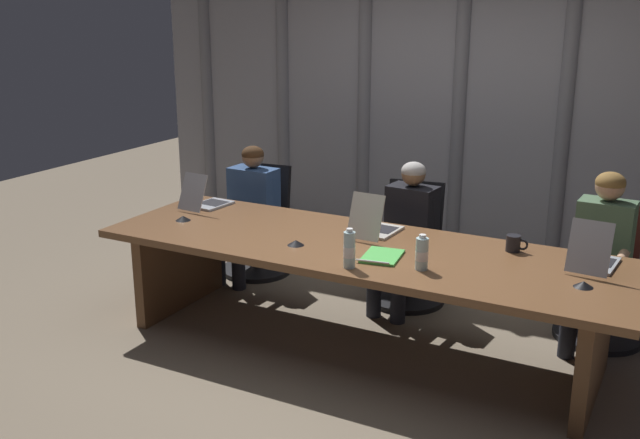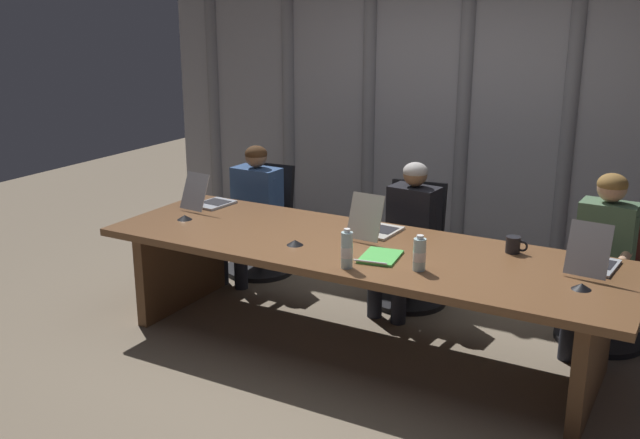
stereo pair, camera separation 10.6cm
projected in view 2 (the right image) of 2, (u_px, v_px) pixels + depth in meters
ground_plane at (357, 347)px, 4.98m from camera, size 12.28×12.28×0.00m
conference_table at (359, 266)px, 4.82m from camera, size 3.48×1.11×0.72m
curtain_backdrop at (467, 90)px, 6.28m from camera, size 6.14×0.17×3.03m
laptop_left_end at (208, 200)px, 5.66m from camera, size 0.26×0.43×0.29m
laptop_left_mid at (375, 227)px, 4.97m from camera, size 0.25×0.44×0.31m
laptop_center at (593, 260)px, 4.32m from camera, size 0.27×0.44×0.32m
office_chair_left_end at (262, 232)px, 6.33m from camera, size 0.60×0.60×0.90m
office_chair_left_mid at (410, 258)px, 5.69m from camera, size 0.60×0.60×0.91m
office_chair_center at (604, 292)px, 5.03m from camera, size 0.60×0.60×0.90m
person_left_end at (251, 204)px, 6.12m from camera, size 0.42×0.56×1.11m
person_left_mid at (407, 229)px, 5.46m from camera, size 0.41×0.57×1.11m
person_center at (602, 253)px, 4.81m from camera, size 0.38×0.56×1.18m
water_bottle_primary at (419, 254)px, 4.31m from camera, size 0.08×0.08×0.22m
water_bottle_secondary at (347, 250)px, 4.34m from camera, size 0.07×0.07×0.24m
coffee_mug_near at (514, 245)px, 4.62m from camera, size 0.14×0.09×0.11m
conference_mic_left_side at (295, 242)px, 4.78m from camera, size 0.11×0.11×0.03m
conference_mic_middle at (582, 286)px, 4.04m from camera, size 0.11×0.11×0.03m
conference_mic_right_side at (185, 217)px, 5.34m from camera, size 0.11×0.11×0.03m
spiral_notepad at (380, 257)px, 4.54m from camera, size 0.26×0.33×0.03m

